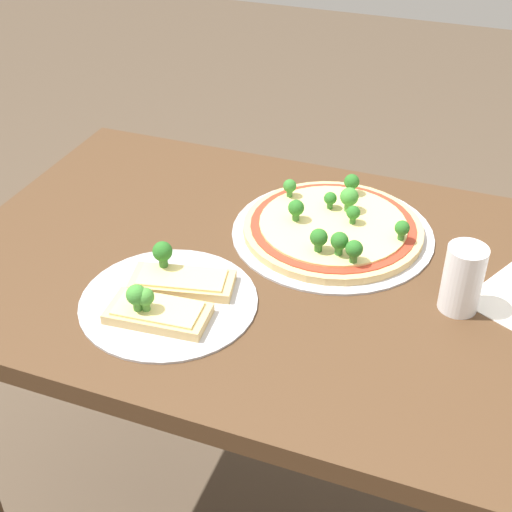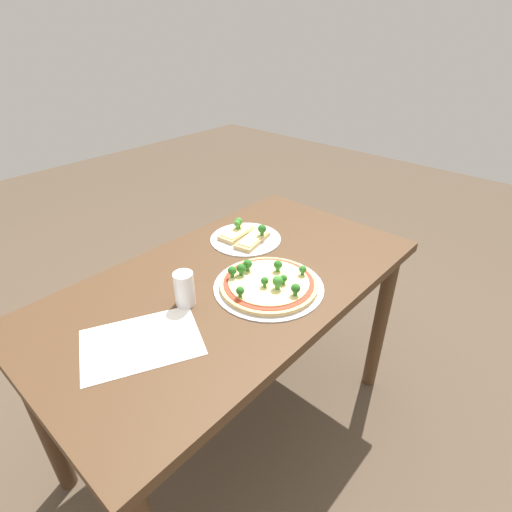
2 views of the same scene
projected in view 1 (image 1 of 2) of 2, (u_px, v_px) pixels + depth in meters
The scene contains 4 objects.
dining_table at pixel (337, 328), 1.22m from camera, with size 1.32×0.73×0.77m.
pizza_tray_whole at pixel (333, 227), 1.26m from camera, with size 0.36×0.36×0.07m.
pizza_tray_slice at pixel (168, 296), 1.10m from camera, with size 0.28×0.28×0.07m.
drinking_cup at pixel (463, 279), 1.07m from camera, with size 0.06×0.06×0.11m, color white.
Camera 1 is at (0.20, -0.92, 1.47)m, focal length 50.00 mm.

